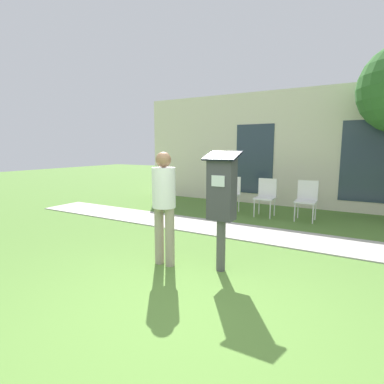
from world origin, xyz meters
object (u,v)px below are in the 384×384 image
at_px(outdoor_chair_middle, 266,194).
at_px(outdoor_chair_right, 307,197).
at_px(person_standing, 164,200).
at_px(outdoor_chair_left, 231,191).
at_px(parking_meter, 222,196).

relative_size(outdoor_chair_middle, outdoor_chair_right, 1.00).
xyz_separation_m(person_standing, outdoor_chair_right, (1.27, 3.75, -0.40)).
relative_size(outdoor_chair_left, outdoor_chair_right, 1.00).
relative_size(person_standing, outdoor_chair_left, 1.76).
bearing_deg(outdoor_chair_middle, parking_meter, -75.98).
height_order(person_standing, outdoor_chair_middle, person_standing).
bearing_deg(person_standing, outdoor_chair_right, 60.08).
relative_size(parking_meter, outdoor_chair_middle, 1.77).
relative_size(outdoor_chair_left, outdoor_chair_middle, 1.00).
relative_size(person_standing, outdoor_chair_right, 1.76).
height_order(outdoor_chair_middle, outdoor_chair_right, same).
xyz_separation_m(outdoor_chair_left, outdoor_chair_right, (1.84, 0.01, 0.00)).
height_order(parking_meter, outdoor_chair_right, parking_meter).
xyz_separation_m(outdoor_chair_left, outdoor_chair_middle, (0.92, -0.02, 0.00)).
xyz_separation_m(person_standing, outdoor_chair_middle, (0.35, 3.72, -0.40)).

